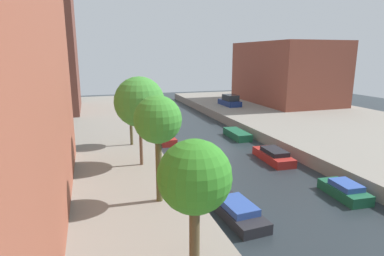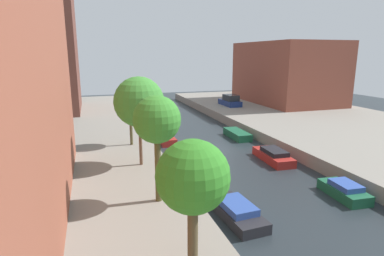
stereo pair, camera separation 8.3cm
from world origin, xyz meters
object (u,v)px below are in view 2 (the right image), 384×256
object	(u,v)px
low_block_right	(286,72)
parked_car	(230,101)
moored_boat_right_3	(237,134)
moored_boat_left_3	(165,137)
street_tree_1	(157,121)
apartment_tower_far	(29,19)
moored_boat_right_2	(273,156)
moored_boat_right_1	(344,191)
street_tree_2	(139,102)
street_tree_0	(193,178)
moored_boat_left_1	(236,211)
moored_boat_left_2	(194,166)
street_tree_3	(130,101)

from	to	relation	value
low_block_right	parked_car	bearing A→B (deg)	-174.99
moored_boat_right_3	moored_boat_left_3	bearing A→B (deg)	172.84
street_tree_1	moored_boat_right_3	xyz separation A→B (m)	(10.56, 13.27, -4.65)
moored_boat_right_3	low_block_right	bearing A→B (deg)	43.94
apartment_tower_far	moored_boat_right_2	xyz separation A→B (m)	(19.32, -23.13, -11.55)
street_tree_1	moored_boat_right_1	xyz separation A→B (m)	(10.62, -0.71, -4.61)
street_tree_2	moored_boat_right_2	bearing A→B (deg)	3.23
low_block_right	parked_car	world-z (taller)	low_block_right
low_block_right	moored_boat_right_2	bearing A→B (deg)	-125.02
street_tree_0	moored_boat_left_1	bearing A→B (deg)	49.96
moored_boat_right_1	moored_boat_right_3	size ratio (longest dim) A/B	0.83
apartment_tower_far	moored_boat_left_1	xyz separation A→B (m)	(12.83, -30.32, -11.59)
street_tree_2	moored_boat_left_2	distance (m)	6.03
moored_boat_left_3	moored_boat_right_2	size ratio (longest dim) A/B	1.01
street_tree_0	street_tree_3	size ratio (longest dim) A/B	0.97
street_tree_2	moored_boat_right_3	distance (m)	13.94
street_tree_2	moored_boat_left_2	size ratio (longest dim) A/B	1.40
moored_boat_right_2	moored_boat_right_1	bearing A→B (deg)	-86.18
street_tree_0	moored_boat_right_3	distance (m)	21.87
street_tree_2	moored_boat_right_2	xyz separation A→B (m)	(10.17, 0.57, -4.68)
moored_boat_left_2	moored_boat_right_3	xyz separation A→B (m)	(6.86, 7.35, -0.01)
street_tree_0	street_tree_1	size ratio (longest dim) A/B	0.87
street_tree_2	moored_boat_right_1	world-z (taller)	street_tree_2
moored_boat_left_1	moored_boat_right_2	size ratio (longest dim) A/B	0.96
street_tree_0	moored_boat_left_1	size ratio (longest dim) A/B	1.12
street_tree_0	moored_boat_right_2	world-z (taller)	street_tree_0
moored_boat_right_2	moored_boat_left_1	bearing A→B (deg)	-132.10
moored_boat_right_2	moored_boat_left_3	bearing A→B (deg)	129.47
street_tree_3	parked_car	world-z (taller)	street_tree_3
parked_car	moored_boat_left_3	bearing A→B (deg)	-134.99
street_tree_3	moored_boat_right_1	size ratio (longest dim) A/B	1.46
street_tree_0	moored_boat_left_1	xyz separation A→B (m)	(3.68, 4.38, -3.90)
street_tree_3	street_tree_1	bearing A→B (deg)	-90.00
street_tree_1	street_tree_2	bearing A→B (deg)	90.00
street_tree_2	moored_boat_left_1	xyz separation A→B (m)	(3.68, -6.61, -4.72)
parked_car	moored_boat_left_2	distance (m)	23.57
moored_boat_right_3	street_tree_3	bearing A→B (deg)	-164.98
moored_boat_left_2	street_tree_1	bearing A→B (deg)	-122.00
street_tree_2	moored_boat_right_3	xyz separation A→B (m)	(10.56, 7.76, -4.75)
moored_boat_left_1	street_tree_0	bearing A→B (deg)	-130.04
street_tree_0	street_tree_1	bearing A→B (deg)	90.00
street_tree_1	moored_boat_left_2	bearing A→B (deg)	58.00
moored_boat_left_3	moored_boat_right_3	bearing A→B (deg)	-7.16
parked_car	moored_boat_left_1	bearing A→B (deg)	-113.57
parked_car	street_tree_0	bearing A→B (deg)	-116.20
moored_boat_right_1	street_tree_1	bearing A→B (deg)	176.16
moored_boat_right_3	moored_boat_left_2	bearing A→B (deg)	-133.04
apartment_tower_far	street_tree_2	bearing A→B (deg)	-68.90
moored_boat_right_1	moored_boat_left_2	bearing A→B (deg)	136.17
parked_car	moored_boat_right_3	xyz separation A→B (m)	(-5.03, -12.96, -1.28)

